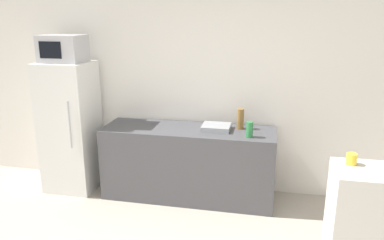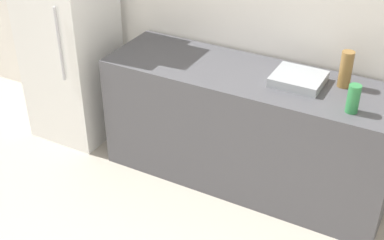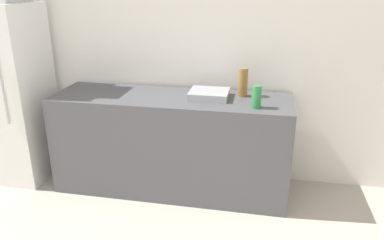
{
  "view_description": "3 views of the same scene",
  "coord_description": "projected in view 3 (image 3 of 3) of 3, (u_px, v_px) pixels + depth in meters",
  "views": [
    {
      "loc": [
        0.85,
        -1.85,
        2.17
      ],
      "look_at": [
        0.15,
        1.5,
        1.2
      ],
      "focal_mm": 35.0,
      "sensor_mm": 36.0,
      "label": 1
    },
    {
      "loc": [
        1.13,
        -0.74,
        2.5
      ],
      "look_at": [
        -0.08,
        1.49,
        0.92
      ],
      "focal_mm": 50.0,
      "sensor_mm": 36.0,
      "label": 2
    },
    {
      "loc": [
        0.71,
        -0.69,
        1.79
      ],
      "look_at": [
        0.24,
        1.72,
        0.87
      ],
      "focal_mm": 35.0,
      "sensor_mm": 36.0,
      "label": 3
    }
  ],
  "objects": [
    {
      "name": "wall_back",
      "position": [
        186.0,
        39.0,
        3.36
      ],
      "size": [
        8.0,
        0.06,
        2.6
      ],
      "primitive_type": "cube",
      "color": "white",
      "rests_on": "ground_plane"
    },
    {
      "name": "counter",
      "position": [
        172.0,
        143.0,
        3.33
      ],
      "size": [
        2.04,
        0.63,
        0.87
      ],
      "primitive_type": "cube",
      "color": "#4C4C51",
      "rests_on": "ground_plane"
    },
    {
      "name": "bottle_tall",
      "position": [
        243.0,
        82.0,
        3.15
      ],
      "size": [
        0.08,
        0.08,
        0.24
      ],
      "primitive_type": "cylinder",
      "color": "olive",
      "rests_on": "counter"
    },
    {
      "name": "refrigerator",
      "position": [
        11.0,
        94.0,
        3.44
      ],
      "size": [
        0.61,
        0.59,
        1.62
      ],
      "color": "white",
      "rests_on": "ground_plane"
    },
    {
      "name": "sink_basin",
      "position": [
        209.0,
        94.0,
        3.14
      ],
      "size": [
        0.32,
        0.3,
        0.06
      ],
      "primitive_type": "cube",
      "color": "#9EA3A8",
      "rests_on": "counter"
    },
    {
      "name": "bottle_short",
      "position": [
        256.0,
        97.0,
        2.86
      ],
      "size": [
        0.07,
        0.07,
        0.18
      ],
      "primitive_type": "cylinder",
      "color": "#2D7F42",
      "rests_on": "counter"
    }
  ]
}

